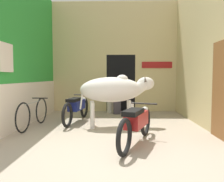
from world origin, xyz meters
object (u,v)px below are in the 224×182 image
at_px(shopkeeper_seated, 117,95).
at_px(plastic_stool, 110,106).
at_px(cow, 115,90).
at_px(motorcycle_near, 136,122).
at_px(motorcycle_far, 77,107).
at_px(bicycle, 33,113).

relative_size(shopkeeper_seated, plastic_stool, 2.64).
height_order(cow, shopkeeper_seated, cow).
bearing_deg(shopkeeper_seated, cow, -91.61).
height_order(shopkeeper_seated, plastic_stool, shopkeeper_seated).
xyz_separation_m(motorcycle_near, plastic_stool, (-0.66, 3.76, -0.19)).
distance_m(cow, shopkeeper_seated, 2.07).
bearing_deg(motorcycle_far, motorcycle_near, -52.94).
height_order(cow, plastic_stool, cow).
bearing_deg(motorcycle_near, motorcycle_far, 127.06).
distance_m(motorcycle_near, shopkeeper_seated, 3.63).
bearing_deg(cow, bicycle, -174.87).
relative_size(motorcycle_far, plastic_stool, 4.49).
xyz_separation_m(motorcycle_far, shopkeeper_seated, (1.18, 1.50, 0.22)).
relative_size(motorcycle_far, bicycle, 1.16).
bearing_deg(shopkeeper_seated, motorcycle_near, -83.64).
xyz_separation_m(cow, plastic_stool, (-0.20, 2.21, -0.73)).
height_order(cow, bicycle, cow).
distance_m(motorcycle_near, plastic_stool, 3.82).
height_order(cow, motorcycle_far, cow).
distance_m(bicycle, plastic_stool, 3.08).
xyz_separation_m(shopkeeper_seated, plastic_stool, (-0.25, 0.16, -0.42)).
relative_size(motorcycle_near, plastic_stool, 4.15).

